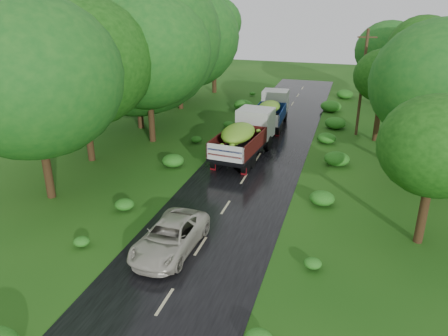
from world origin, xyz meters
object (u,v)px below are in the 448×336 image
at_px(car, 170,237).
at_px(utility_pole, 362,82).
at_px(truck_near, 246,134).
at_px(truck_far, 272,109).

height_order(car, utility_pole, utility_pole).
relative_size(car, utility_pole, 0.59).
distance_m(truck_near, truck_far, 7.98).
bearing_deg(truck_near, utility_pole, 51.04).
height_order(truck_near, utility_pole, utility_pole).
bearing_deg(truck_near, truck_far, 93.58).
bearing_deg(car, utility_pole, 71.25).
bearing_deg(truck_far, truck_near, -93.81).
xyz_separation_m(car, utility_pole, (7.62, 19.93, 3.53)).
relative_size(truck_far, utility_pole, 0.78).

